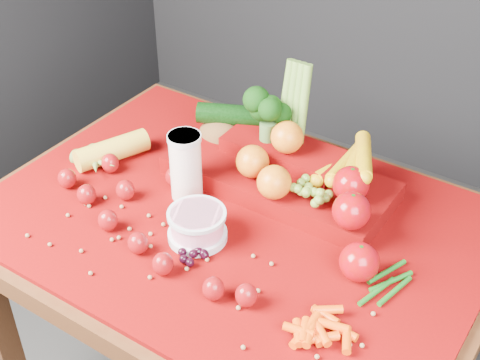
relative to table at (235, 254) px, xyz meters
The scene contains 12 objects.
table is the anchor object (origin of this frame).
red_cloth 0.10m from the table, ahead, with size 1.05×0.75×0.01m, color #660403.
milk_glass 0.23m from the table, behind, with size 0.07×0.07×0.16m.
yogurt_bowl 0.18m from the table, 105.09° to the right, with size 0.12×0.12×0.07m.
strawberry_scatter 0.24m from the table, 137.80° to the right, with size 0.58×0.28×0.05m.
dark_grape_cluster 0.20m from the table, 90.18° to the right, with size 0.06×0.05×0.03m, color black, non-canonical shape.
soybean_scatter 0.23m from the table, 90.00° to the right, with size 0.84×0.24×0.01m, color #9D6F43, non-canonical shape.
corn_ear 0.40m from the table, behind, with size 0.24×0.26×0.06m.
potato 0.30m from the table, 131.34° to the left, with size 0.12×0.09×0.08m, color brown.
baby_carrot_pile 0.37m from the table, 29.02° to the right, with size 0.17×0.17×0.03m, color #EB4908, non-canonical shape.
green_bean_pile 0.38m from the table, ahead, with size 0.14×0.12×0.01m, color #155C15, non-canonical shape.
produce_mound 0.23m from the table, 73.29° to the left, with size 0.59×0.37×0.27m.
Camera 1 is at (0.63, -0.93, 1.68)m, focal length 50.00 mm.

